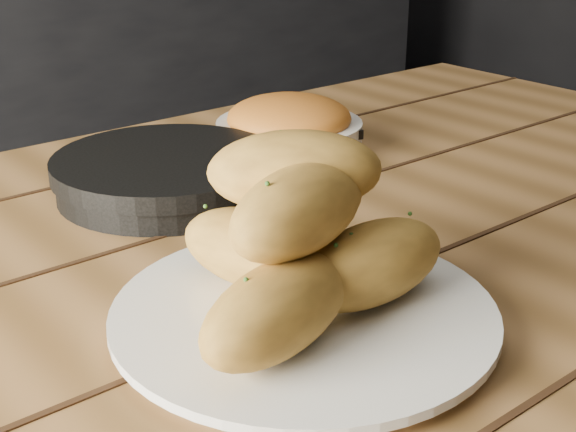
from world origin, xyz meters
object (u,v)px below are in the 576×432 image
object	(u,v)px
plate	(304,317)
bowl	(289,127)
skillet	(169,173)
bread_rolls	(301,241)
table	(252,342)

from	to	relation	value
plate	bowl	distance (m)	0.45
plate	skillet	distance (m)	0.33
plate	skillet	size ratio (longest dim) A/B	0.79
bread_rolls	bowl	xyz separation A→B (m)	(0.28, 0.35, -0.04)
bread_rolls	skillet	world-z (taller)	bread_rolls
plate	bowl	xyz separation A→B (m)	(0.28, 0.36, 0.02)
plate	skillet	xyz separation A→B (m)	(0.08, 0.32, 0.01)
table	skillet	bearing A→B (deg)	79.70
table	plate	world-z (taller)	plate
bread_rolls	bowl	bearing A→B (deg)	51.66
skillet	table	bearing A→B (deg)	-100.30
table	skillet	xyz separation A→B (m)	(0.04, 0.20, 0.11)
bread_rolls	table	bearing A→B (deg)	71.52
bread_rolls	bowl	distance (m)	0.45
table	bowl	bearing A→B (deg)	44.24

